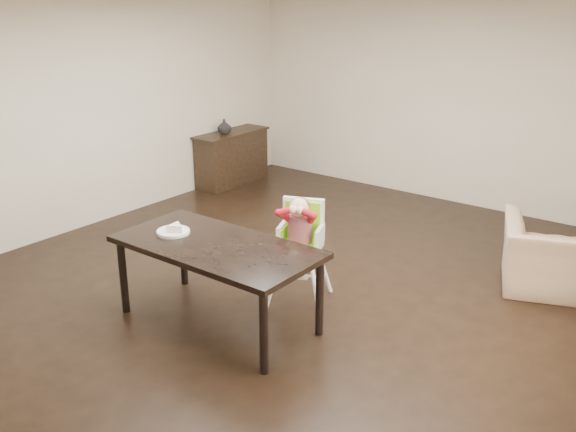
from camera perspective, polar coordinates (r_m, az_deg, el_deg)
name	(u,v)px	position (r m, az deg, el deg)	size (l,w,h in m)	color
ground	(286,284)	(6.48, -0.20, -6.03)	(7.00, 7.00, 0.00)	black
room_walls	(286,99)	(5.91, -0.22, 10.39)	(6.02, 7.02, 2.71)	beige
dining_table	(217,253)	(5.52, -6.36, -3.25)	(1.80, 0.90, 0.75)	black
high_chair	(300,228)	(5.88, 1.10, -1.07)	(0.56, 0.56, 1.03)	white
plate	(174,230)	(5.77, -10.10, -1.25)	(0.32, 0.32, 0.08)	white
armchair	(562,246)	(6.69, 23.21, -2.47)	(1.07, 0.70, 0.94)	tan
sideboard	(232,158)	(9.68, -5.01, 5.18)	(0.44, 1.26, 0.79)	black
vase	(224,127)	(9.47, -5.68, 7.90)	(0.20, 0.21, 0.20)	#99999E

